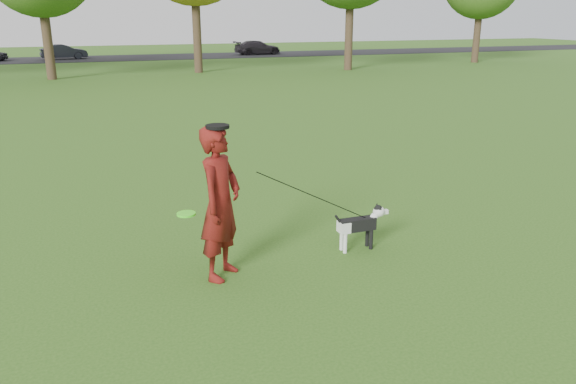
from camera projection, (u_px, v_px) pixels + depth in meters
name	position (u px, v px, depth m)	size (l,w,h in m)	color
ground	(298.00, 253.00, 8.03)	(120.00, 120.00, 0.00)	#285116
road	(113.00, 58.00, 43.81)	(120.00, 7.00, 0.02)	black
man	(220.00, 204.00, 7.04)	(0.72, 0.47, 1.98)	#5C100D
dog	(361.00, 223.00, 8.05)	(0.87, 0.17, 0.66)	black
car_mid	(64.00, 52.00, 42.47)	(1.16, 3.33, 1.10)	black
car_right	(257.00, 48.00, 47.53)	(1.60, 3.95, 1.14)	black
man_held_items	(316.00, 197.00, 7.54)	(2.79, 0.43, 1.55)	#47FF20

